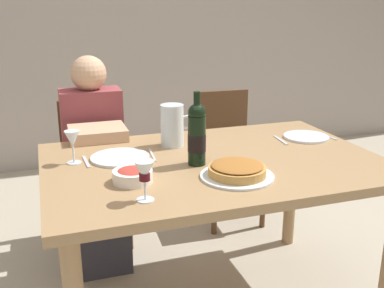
% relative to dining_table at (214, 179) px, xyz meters
% --- Properties ---
extents(back_wall, '(8.00, 0.10, 2.80)m').
position_rel_dining_table_xyz_m(back_wall, '(0.00, 2.36, 0.73)').
color(back_wall, '#A3998E').
rests_on(back_wall, ground).
extents(dining_table, '(1.50, 1.00, 0.76)m').
position_rel_dining_table_xyz_m(dining_table, '(0.00, 0.00, 0.00)').
color(dining_table, '#9E7A51').
rests_on(dining_table, ground).
extents(wine_bottle, '(0.08, 0.08, 0.32)m').
position_rel_dining_table_xyz_m(wine_bottle, '(-0.09, -0.03, 0.23)').
color(wine_bottle, black).
rests_on(wine_bottle, dining_table).
extents(water_pitcher, '(0.17, 0.11, 0.21)m').
position_rel_dining_table_xyz_m(water_pitcher, '(-0.12, 0.26, 0.18)').
color(water_pitcher, silver).
rests_on(water_pitcher, dining_table).
extents(baked_tart, '(0.30, 0.30, 0.06)m').
position_rel_dining_table_xyz_m(baked_tart, '(0.01, -0.23, 0.12)').
color(baked_tart, silver).
rests_on(baked_tart, dining_table).
extents(salad_bowl, '(0.16, 0.16, 0.06)m').
position_rel_dining_table_xyz_m(salad_bowl, '(-0.40, -0.15, 0.12)').
color(salad_bowl, white).
rests_on(salad_bowl, dining_table).
extents(wine_glass_left_diner, '(0.07, 0.07, 0.15)m').
position_rel_dining_table_xyz_m(wine_glass_left_diner, '(-0.60, 0.15, 0.20)').
color(wine_glass_left_diner, silver).
rests_on(wine_glass_left_diner, dining_table).
extents(wine_glass_right_diner, '(0.07, 0.07, 0.15)m').
position_rel_dining_table_xyz_m(wine_glass_right_diner, '(-0.39, -0.33, 0.20)').
color(wine_glass_right_diner, silver).
rests_on(wine_glass_right_diner, dining_table).
extents(dinner_plate_left_setting, '(0.23, 0.23, 0.01)m').
position_rel_dining_table_xyz_m(dinner_plate_left_setting, '(0.58, 0.17, 0.10)').
color(dinner_plate_left_setting, silver).
rests_on(dinner_plate_left_setting, dining_table).
extents(dinner_plate_right_setting, '(0.27, 0.27, 0.01)m').
position_rel_dining_table_xyz_m(dinner_plate_right_setting, '(-0.40, 0.15, 0.10)').
color(dinner_plate_right_setting, silver).
rests_on(dinner_plate_right_setting, dining_table).
extents(fork_left_setting, '(0.03, 0.16, 0.00)m').
position_rel_dining_table_xyz_m(fork_left_setting, '(0.43, 0.17, 0.09)').
color(fork_left_setting, silver).
rests_on(fork_left_setting, dining_table).
extents(knife_left_setting, '(0.03, 0.18, 0.00)m').
position_rel_dining_table_xyz_m(knife_left_setting, '(0.70, 0.17, 0.09)').
color(knife_left_setting, silver).
rests_on(knife_left_setting, dining_table).
extents(knife_right_setting, '(0.03, 0.18, 0.00)m').
position_rel_dining_table_xyz_m(knife_right_setting, '(-0.25, 0.15, 0.09)').
color(knife_right_setting, silver).
rests_on(knife_right_setting, dining_table).
extents(spoon_right_setting, '(0.02, 0.16, 0.00)m').
position_rel_dining_table_xyz_m(spoon_right_setting, '(-0.55, 0.15, 0.09)').
color(spoon_right_setting, silver).
rests_on(spoon_right_setting, dining_table).
extents(chair_left, '(0.40, 0.40, 0.87)m').
position_rel_dining_table_xyz_m(chair_left, '(-0.45, 0.91, -0.17)').
color(chair_left, brown).
rests_on(chair_left, ground).
extents(diner_left, '(0.34, 0.50, 1.16)m').
position_rel_dining_table_xyz_m(diner_left, '(-0.45, 0.67, -0.05)').
color(diner_left, '#8E3D42').
rests_on(diner_left, ground).
extents(chair_right, '(0.42, 0.42, 0.87)m').
position_rel_dining_table_xyz_m(chair_right, '(0.45, 0.91, -0.17)').
color(chair_right, brown).
rests_on(chair_right, ground).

